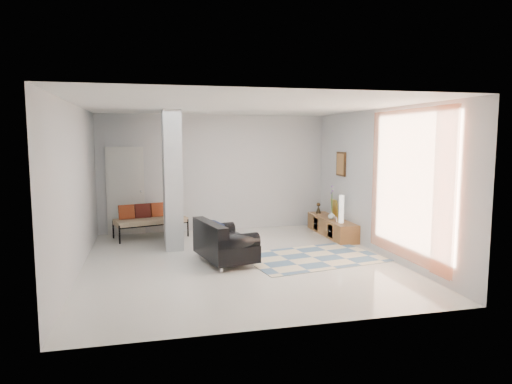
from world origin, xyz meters
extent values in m
plane|color=beige|center=(0.00, 0.00, 0.00)|extent=(6.00, 6.00, 0.00)
plane|color=white|center=(0.00, 0.00, 2.80)|extent=(6.00, 6.00, 0.00)
plane|color=#B9BBBE|center=(0.00, 3.00, 1.40)|extent=(6.00, 0.00, 6.00)
plane|color=#B9BBBE|center=(0.00, -3.00, 1.40)|extent=(6.00, 0.00, 6.00)
plane|color=#B9BBBE|center=(-2.75, 0.00, 1.40)|extent=(0.00, 6.00, 6.00)
plane|color=#B9BBBE|center=(2.75, 0.00, 1.40)|extent=(0.00, 6.00, 6.00)
cube|color=#ACB1B3|center=(-1.10, 1.60, 1.40)|extent=(0.35, 1.20, 2.80)
cube|color=silver|center=(-2.10, 2.96, 1.02)|extent=(0.85, 0.06, 2.04)
plane|color=#F57440|center=(2.67, -1.15, 1.45)|extent=(0.00, 2.55, 2.55)
cube|color=#3E2511|center=(2.72, 1.70, 1.65)|extent=(0.04, 0.45, 0.55)
cube|color=brown|center=(2.52, 1.70, 0.20)|extent=(0.45, 2.00, 0.40)
cube|color=#3E2511|center=(2.30, 1.25, 0.20)|extent=(0.02, 0.27, 0.28)
cube|color=#3E2511|center=(2.30, 2.15, 0.20)|extent=(0.02, 0.27, 0.28)
cube|color=yellow|center=(2.70, 1.98, 0.60)|extent=(0.09, 0.32, 0.40)
cube|color=silver|center=(2.42, 1.25, 0.46)|extent=(0.04, 0.10, 0.12)
cylinder|color=silver|center=(-0.43, -0.57, 0.05)|extent=(0.05, 0.05, 0.10)
cylinder|color=silver|center=(-0.66, 0.48, 0.05)|extent=(0.05, 0.05, 0.10)
cylinder|color=silver|center=(0.15, -0.45, 0.05)|extent=(0.05, 0.05, 0.10)
cylinder|color=silver|center=(-0.08, 0.61, 0.05)|extent=(0.05, 0.05, 0.10)
cube|color=black|center=(-0.26, 0.02, 0.25)|extent=(1.06, 1.46, 0.30)
cube|color=black|center=(-0.55, -0.05, 0.58)|extent=(0.48, 1.33, 0.36)
cylinder|color=black|center=(-0.14, -0.51, 0.48)|extent=(0.80, 0.44, 0.28)
cylinder|color=black|center=(-0.37, 0.55, 0.48)|extent=(0.80, 0.44, 0.28)
cube|color=black|center=(-0.43, -0.02, 0.60)|extent=(0.24, 0.50, 0.31)
cylinder|color=black|center=(-2.21, 1.94, 0.20)|extent=(0.04, 0.04, 0.40)
cylinder|color=black|center=(-0.73, 2.35, 0.20)|extent=(0.04, 0.04, 0.40)
cylinder|color=black|center=(-2.37, 2.55, 0.20)|extent=(0.04, 0.04, 0.40)
cylinder|color=black|center=(-0.90, 2.96, 0.20)|extent=(0.04, 0.04, 0.40)
cube|color=beige|center=(-1.55, 2.45, 0.38)|extent=(1.67, 1.04, 0.12)
cube|color=#98381B|center=(-2.07, 2.46, 0.60)|extent=(0.37, 0.25, 0.33)
cube|color=#581C16|center=(-1.72, 2.56, 0.60)|extent=(0.37, 0.25, 0.33)
cube|color=#98381B|center=(-1.37, 2.66, 0.60)|extent=(0.37, 0.25, 0.33)
cube|color=beige|center=(1.39, -0.07, 0.01)|extent=(2.74, 2.06, 0.01)
cylinder|color=silver|center=(2.50, 1.14, 0.70)|extent=(0.11, 0.11, 0.61)
imported|color=white|center=(2.47, 1.60, 0.49)|extent=(0.17, 0.17, 0.18)
camera|label=1|loc=(-1.60, -7.97, 2.25)|focal=32.00mm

